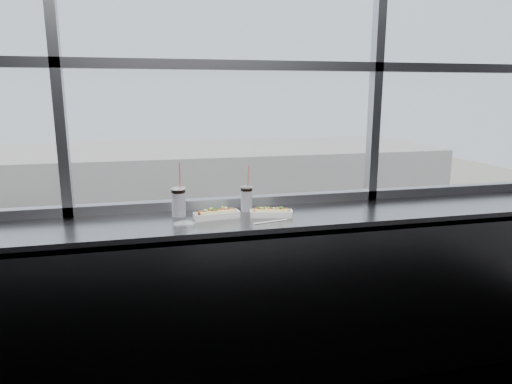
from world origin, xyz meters
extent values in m
plane|color=black|center=(0.00, 1.50, 0.55)|extent=(6.00, 0.00, 6.00)
plane|color=silver|center=(0.00, 1.52, 2.30)|extent=(6.00, 0.00, 6.00)
cube|color=gray|center=(0.00, 1.23, 1.07)|extent=(6.00, 0.55, 0.06)
cube|color=gray|center=(0.00, 0.97, 0.55)|extent=(6.00, 0.04, 1.04)
cube|color=white|center=(-0.14, 1.23, 1.10)|extent=(0.28, 0.12, 0.01)
cube|color=white|center=(-0.14, 1.23, 1.12)|extent=(0.28, 0.12, 0.04)
cylinder|color=#D4BD79|center=(-0.14, 1.23, 1.13)|extent=(0.21, 0.07, 0.05)
cylinder|color=#974018|center=(-0.14, 1.23, 1.14)|extent=(0.22, 0.06, 0.03)
cube|color=white|center=(0.19, 1.19, 1.10)|extent=(0.27, 0.14, 0.01)
cube|color=white|center=(0.19, 1.19, 1.12)|extent=(0.27, 0.14, 0.03)
cylinder|color=#D4BD79|center=(0.19, 1.19, 1.13)|extent=(0.20, 0.09, 0.04)
cylinder|color=#974018|center=(0.19, 1.19, 1.14)|extent=(0.21, 0.08, 0.03)
cylinder|color=white|center=(-0.35, 1.34, 1.18)|extent=(0.08, 0.08, 0.17)
cylinder|color=black|center=(-0.35, 1.34, 1.26)|extent=(0.09, 0.09, 0.02)
cylinder|color=silver|center=(-0.35, 1.34, 1.27)|extent=(0.09, 0.09, 0.01)
cylinder|color=#D45A59|center=(-0.34, 1.33, 1.34)|extent=(0.01, 0.04, 0.17)
cylinder|color=white|center=(0.08, 1.37, 1.17)|extent=(0.07, 0.07, 0.15)
cylinder|color=black|center=(0.08, 1.37, 1.24)|extent=(0.08, 0.08, 0.02)
cylinder|color=silver|center=(0.08, 1.37, 1.25)|extent=(0.08, 0.08, 0.01)
cylinder|color=#D45A59|center=(0.09, 1.37, 1.32)|extent=(0.01, 0.04, 0.15)
cylinder|color=white|center=(0.15, 1.07, 1.10)|extent=(0.21, 0.05, 0.01)
ellipsoid|color=silver|center=(-0.34, 1.12, 1.11)|extent=(0.11, 0.08, 0.03)
plane|color=#9C957D|center=(0.00, 45.00, -11.00)|extent=(120.00, 120.00, 0.00)
cube|color=black|center=(0.00, 21.50, -10.97)|extent=(80.00, 10.00, 0.06)
cube|color=#9C957D|center=(0.00, 29.50, -10.98)|extent=(80.00, 6.00, 0.04)
cube|color=#B1A69F|center=(0.00, 39.50, -7.00)|extent=(50.00, 14.00, 8.00)
imported|color=#45589E|center=(15.23, 17.50, -9.95)|extent=(3.29, 6.25, 1.99)
imported|color=black|center=(-6.48, 17.50, -9.81)|extent=(2.90, 6.80, 2.26)
imported|color=maroon|center=(-1.87, 17.50, -10.02)|extent=(2.61, 5.65, 1.84)
imported|color=silver|center=(12.46, 25.50, -10.02)|extent=(2.49, 5.58, 1.83)
imported|color=#ADADAD|center=(6.33, 17.50, -10.01)|extent=(2.46, 5.65, 1.87)
imported|color=maroon|center=(3.83, 25.50, -9.90)|extent=(2.95, 6.38, 2.08)
imported|color=#66605B|center=(6.68, 28.59, -9.81)|extent=(1.02, 0.76, 2.29)
imported|color=#66605B|center=(9.14, 30.18, -9.99)|extent=(0.65, 0.86, 1.94)
cylinder|color=#47382B|center=(-9.55, 29.50, -9.70)|extent=(0.26, 0.26, 2.59)
sphere|color=#3D8B22|center=(-9.55, 29.50, -7.33)|extent=(3.46, 3.46, 3.46)
cylinder|color=#47382B|center=(1.48, 29.50, -9.85)|extent=(0.23, 0.23, 2.30)
sphere|color=#3D8B22|center=(1.48, 29.50, -7.75)|extent=(3.06, 3.06, 3.06)
cylinder|color=#47382B|center=(11.90, 29.50, -9.91)|extent=(0.22, 0.22, 2.18)
sphere|color=#3D8B22|center=(11.90, 29.50, -7.92)|extent=(2.90, 2.90, 2.90)
camera|label=1|loc=(-0.52, -1.37, 1.83)|focal=32.00mm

